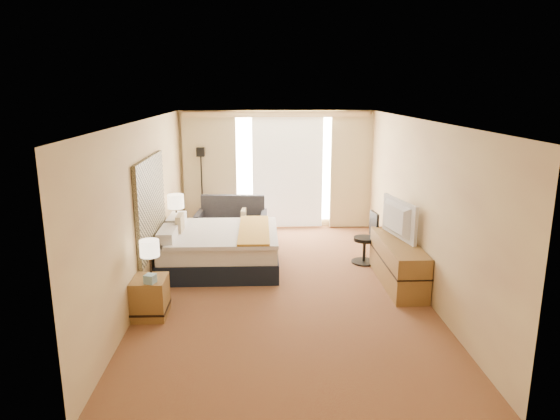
{
  "coord_description": "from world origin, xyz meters",
  "views": [
    {
      "loc": [
        -0.34,
        -7.45,
        3.04
      ],
      "look_at": [
        -0.04,
        0.4,
        1.14
      ],
      "focal_mm": 32.0,
      "sensor_mm": 36.0,
      "label": 1
    }
  ],
  "objects_px": {
    "media_dresser": "(398,263)",
    "desk_chair": "(367,240)",
    "television": "(393,219)",
    "bed": "(220,248)",
    "loveseat": "(232,226)",
    "nightstand_right": "(179,243)",
    "lamp_right": "(176,202)",
    "floor_lamp": "(201,172)",
    "nightstand_left": "(150,297)",
    "lamp_left": "(150,249)"
  },
  "relations": [
    {
      "from": "nightstand_left",
      "to": "floor_lamp",
      "type": "bearing_deg",
      "value": 86.86
    },
    {
      "from": "media_dresser",
      "to": "nightstand_left",
      "type": "bearing_deg",
      "value": -164.16
    },
    {
      "from": "media_dresser",
      "to": "television",
      "type": "height_order",
      "value": "television"
    },
    {
      "from": "lamp_left",
      "to": "lamp_right",
      "type": "height_order",
      "value": "lamp_right"
    },
    {
      "from": "nightstand_right",
      "to": "lamp_right",
      "type": "height_order",
      "value": "lamp_right"
    },
    {
      "from": "lamp_right",
      "to": "desk_chair",
      "type": "bearing_deg",
      "value": -8.18
    },
    {
      "from": "bed",
      "to": "floor_lamp",
      "type": "bearing_deg",
      "value": 103.11
    },
    {
      "from": "bed",
      "to": "lamp_right",
      "type": "bearing_deg",
      "value": 142.15
    },
    {
      "from": "bed",
      "to": "lamp_left",
      "type": "height_order",
      "value": "lamp_left"
    },
    {
      "from": "bed",
      "to": "desk_chair",
      "type": "height_order",
      "value": "bed"
    },
    {
      "from": "media_dresser",
      "to": "lamp_left",
      "type": "xyz_separation_m",
      "value": [
        -3.66,
        -1.07,
        0.62
      ]
    },
    {
      "from": "lamp_left",
      "to": "lamp_right",
      "type": "relative_size",
      "value": 0.87
    },
    {
      "from": "nightstand_left",
      "to": "loveseat",
      "type": "bearing_deg",
      "value": 75.34
    },
    {
      "from": "nightstand_left",
      "to": "media_dresser",
      "type": "xyz_separation_m",
      "value": [
        3.7,
        1.05,
        0.07
      ]
    },
    {
      "from": "media_dresser",
      "to": "floor_lamp",
      "type": "height_order",
      "value": "floor_lamp"
    },
    {
      "from": "nightstand_right",
      "to": "lamp_right",
      "type": "distance_m",
      "value": 0.76
    },
    {
      "from": "media_dresser",
      "to": "desk_chair",
      "type": "bearing_deg",
      "value": 105.47
    },
    {
      "from": "loveseat",
      "to": "desk_chair",
      "type": "height_order",
      "value": "desk_chair"
    },
    {
      "from": "lamp_left",
      "to": "media_dresser",
      "type": "bearing_deg",
      "value": 16.22
    },
    {
      "from": "bed",
      "to": "lamp_right",
      "type": "height_order",
      "value": "lamp_right"
    },
    {
      "from": "floor_lamp",
      "to": "lamp_right",
      "type": "bearing_deg",
      "value": -98.57
    },
    {
      "from": "nightstand_left",
      "to": "loveseat",
      "type": "relative_size",
      "value": 0.37
    },
    {
      "from": "nightstand_left",
      "to": "lamp_left",
      "type": "distance_m",
      "value": 0.7
    },
    {
      "from": "floor_lamp",
      "to": "desk_chair",
      "type": "distance_m",
      "value": 4.02
    },
    {
      "from": "nightstand_right",
      "to": "loveseat",
      "type": "distance_m",
      "value": 1.39
    },
    {
      "from": "floor_lamp",
      "to": "lamp_left",
      "type": "xyz_separation_m",
      "value": [
        -0.2,
        -4.37,
        -0.32
      ]
    },
    {
      "from": "loveseat",
      "to": "lamp_left",
      "type": "distance_m",
      "value": 3.73
    },
    {
      "from": "nightstand_right",
      "to": "lamp_left",
      "type": "bearing_deg",
      "value": -89.15
    },
    {
      "from": "media_dresser",
      "to": "desk_chair",
      "type": "xyz_separation_m",
      "value": [
        -0.28,
        1.01,
        0.06
      ]
    },
    {
      "from": "nightstand_left",
      "to": "desk_chair",
      "type": "height_order",
      "value": "desk_chair"
    },
    {
      "from": "floor_lamp",
      "to": "nightstand_left",
      "type": "bearing_deg",
      "value": -93.14
    },
    {
      "from": "nightstand_left",
      "to": "desk_chair",
      "type": "bearing_deg",
      "value": 31.02
    },
    {
      "from": "lamp_left",
      "to": "nightstand_left",
      "type": "bearing_deg",
      "value": 157.2
    },
    {
      "from": "media_dresser",
      "to": "loveseat",
      "type": "height_order",
      "value": "loveseat"
    },
    {
      "from": "media_dresser",
      "to": "television",
      "type": "xyz_separation_m",
      "value": [
        -0.05,
        0.23,
        0.66
      ]
    },
    {
      "from": "floor_lamp",
      "to": "lamp_right",
      "type": "distance_m",
      "value": 1.83
    },
    {
      "from": "loveseat",
      "to": "television",
      "type": "height_order",
      "value": "television"
    },
    {
      "from": "floor_lamp",
      "to": "television",
      "type": "distance_m",
      "value": 4.6
    },
    {
      "from": "nightstand_right",
      "to": "media_dresser",
      "type": "xyz_separation_m",
      "value": [
        3.7,
        -1.45,
        0.07
      ]
    },
    {
      "from": "nightstand_left",
      "to": "nightstand_right",
      "type": "xyz_separation_m",
      "value": [
        0.0,
        2.5,
        0.0
      ]
    },
    {
      "from": "desk_chair",
      "to": "television",
      "type": "bearing_deg",
      "value": -80.91
    },
    {
      "from": "bed",
      "to": "television",
      "type": "distance_m",
      "value": 2.98
    },
    {
      "from": "nightstand_right",
      "to": "bed",
      "type": "relative_size",
      "value": 0.28
    },
    {
      "from": "nightstand_right",
      "to": "desk_chair",
      "type": "height_order",
      "value": "desk_chair"
    },
    {
      "from": "media_dresser",
      "to": "desk_chair",
      "type": "relative_size",
      "value": 1.94
    },
    {
      "from": "loveseat",
      "to": "lamp_right",
      "type": "height_order",
      "value": "lamp_right"
    },
    {
      "from": "media_dresser",
      "to": "bed",
      "type": "distance_m",
      "value": 3.01
    },
    {
      "from": "media_dresser",
      "to": "television",
      "type": "bearing_deg",
      "value": 102.43
    },
    {
      "from": "nightstand_right",
      "to": "media_dresser",
      "type": "height_order",
      "value": "media_dresser"
    },
    {
      "from": "loveseat",
      "to": "bed",
      "type": "bearing_deg",
      "value": -90.3
    }
  ]
}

